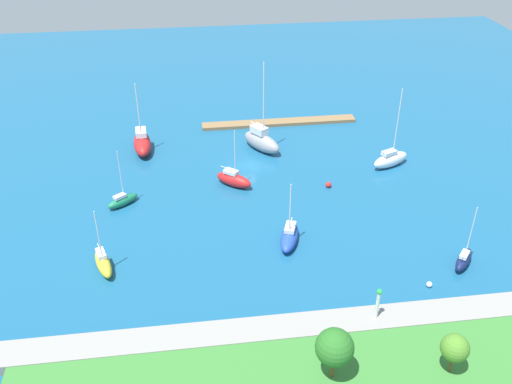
{
  "coord_description": "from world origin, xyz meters",
  "views": [
    {
      "loc": [
        8.64,
        74.78,
        42.35
      ],
      "look_at": [
        0.0,
        10.17,
        1.5
      ],
      "focal_mm": 38.77,
      "sensor_mm": 36.0,
      "label": 1
    }
  ],
  "objects_px": {
    "sailboat_blue_inner_mooring": "(289,236)",
    "sailboat_navy_near_pier": "(464,259)",
    "harbor_beacon": "(378,301)",
    "park_tree_west": "(455,348)",
    "pier_dock": "(279,122)",
    "sailboat_gray_east_end": "(261,141)",
    "sailboat_red_along_channel": "(142,143)",
    "park_tree_center": "(335,348)",
    "sailboat_red_lone_south": "(234,179)",
    "sailboat_yellow_far_south": "(103,263)",
    "sailboat_green_by_breakwater": "(123,200)",
    "mooring_buoy_red": "(328,185)",
    "mooring_buoy_white": "(429,284)",
    "sailboat_white_lone_north": "(391,159)"
  },
  "relations": [
    {
      "from": "sailboat_blue_inner_mooring",
      "to": "mooring_buoy_white",
      "type": "xyz_separation_m",
      "value": [
        -14.21,
        10.2,
        -0.65
      ]
    },
    {
      "from": "park_tree_center",
      "to": "sailboat_yellow_far_south",
      "type": "distance_m",
      "value": 29.95
    },
    {
      "from": "harbor_beacon",
      "to": "park_tree_west",
      "type": "bearing_deg",
      "value": 121.63
    },
    {
      "from": "sailboat_white_lone_north",
      "to": "sailboat_green_by_breakwater",
      "type": "distance_m",
      "value": 40.88
    },
    {
      "from": "park_tree_west",
      "to": "harbor_beacon",
      "type": "bearing_deg",
      "value": -58.37
    },
    {
      "from": "pier_dock",
      "to": "sailboat_white_lone_north",
      "type": "height_order",
      "value": "sailboat_white_lone_north"
    },
    {
      "from": "sailboat_red_along_channel",
      "to": "sailboat_white_lone_north",
      "type": "relative_size",
      "value": 0.92
    },
    {
      "from": "harbor_beacon",
      "to": "mooring_buoy_red",
      "type": "bearing_deg",
      "value": -93.98
    },
    {
      "from": "pier_dock",
      "to": "mooring_buoy_red",
      "type": "bearing_deg",
      "value": 98.86
    },
    {
      "from": "sailboat_blue_inner_mooring",
      "to": "sailboat_navy_near_pier",
      "type": "height_order",
      "value": "sailboat_blue_inner_mooring"
    },
    {
      "from": "sailboat_yellow_far_south",
      "to": "sailboat_gray_east_end",
      "type": "bearing_deg",
      "value": 121.82
    },
    {
      "from": "sailboat_red_along_channel",
      "to": "sailboat_navy_near_pier",
      "type": "height_order",
      "value": "sailboat_red_along_channel"
    },
    {
      "from": "park_tree_west",
      "to": "mooring_buoy_red",
      "type": "height_order",
      "value": "park_tree_west"
    },
    {
      "from": "pier_dock",
      "to": "sailboat_blue_inner_mooring",
      "type": "bearing_deg",
      "value": 82.44
    },
    {
      "from": "sailboat_navy_near_pier",
      "to": "mooring_buoy_red",
      "type": "bearing_deg",
      "value": 72.22
    },
    {
      "from": "pier_dock",
      "to": "sailboat_red_lone_south",
      "type": "distance_m",
      "value": 22.61
    },
    {
      "from": "sailboat_navy_near_pier",
      "to": "sailboat_green_by_breakwater",
      "type": "relative_size",
      "value": 0.98
    },
    {
      "from": "mooring_buoy_red",
      "to": "harbor_beacon",
      "type": "bearing_deg",
      "value": 86.02
    },
    {
      "from": "harbor_beacon",
      "to": "park_tree_center",
      "type": "bearing_deg",
      "value": 46.2
    },
    {
      "from": "sailboat_navy_near_pier",
      "to": "sailboat_yellow_far_south",
      "type": "height_order",
      "value": "sailboat_yellow_far_south"
    },
    {
      "from": "park_tree_west",
      "to": "sailboat_yellow_far_south",
      "type": "distance_m",
      "value": 39.22
    },
    {
      "from": "park_tree_center",
      "to": "harbor_beacon",
      "type": "bearing_deg",
      "value": -133.8
    },
    {
      "from": "pier_dock",
      "to": "sailboat_gray_east_end",
      "type": "relative_size",
      "value": 1.84
    },
    {
      "from": "pier_dock",
      "to": "sailboat_gray_east_end",
      "type": "height_order",
      "value": "sailboat_gray_east_end"
    },
    {
      "from": "sailboat_gray_east_end",
      "to": "sailboat_green_by_breakwater",
      "type": "bearing_deg",
      "value": -92.04
    },
    {
      "from": "park_tree_center",
      "to": "mooring_buoy_red",
      "type": "height_order",
      "value": "park_tree_center"
    },
    {
      "from": "park_tree_center",
      "to": "pier_dock",
      "type": "bearing_deg",
      "value": -94.79
    },
    {
      "from": "sailboat_blue_inner_mooring",
      "to": "sailboat_green_by_breakwater",
      "type": "distance_m",
      "value": 24.24
    },
    {
      "from": "mooring_buoy_red",
      "to": "mooring_buoy_white",
      "type": "xyz_separation_m",
      "value": [
        -6.08,
        22.58,
        -0.08
      ]
    },
    {
      "from": "sailboat_navy_near_pier",
      "to": "mooring_buoy_white",
      "type": "distance_m",
      "value": 6.27
    },
    {
      "from": "harbor_beacon",
      "to": "mooring_buoy_white",
      "type": "distance_m",
      "value": 9.87
    },
    {
      "from": "sailboat_navy_near_pier",
      "to": "sailboat_gray_east_end",
      "type": "xyz_separation_m",
      "value": [
        19.58,
        -32.46,
        0.72
      ]
    },
    {
      "from": "sailboat_blue_inner_mooring",
      "to": "mooring_buoy_red",
      "type": "distance_m",
      "value": 14.81
    },
    {
      "from": "park_tree_center",
      "to": "sailboat_navy_near_pier",
      "type": "relative_size",
      "value": 0.67
    },
    {
      "from": "sailboat_yellow_far_south",
      "to": "mooring_buoy_white",
      "type": "xyz_separation_m",
      "value": [
        -36.79,
        7.94,
        -0.7
      ]
    },
    {
      "from": "sailboat_navy_near_pier",
      "to": "sailboat_gray_east_end",
      "type": "bearing_deg",
      "value": 72.75
    },
    {
      "from": "sailboat_red_lone_south",
      "to": "mooring_buoy_red",
      "type": "height_order",
      "value": "sailboat_red_lone_south"
    },
    {
      "from": "sailboat_blue_inner_mooring",
      "to": "sailboat_red_lone_south",
      "type": "distance_m",
      "value": 15.67
    },
    {
      "from": "harbor_beacon",
      "to": "sailboat_navy_near_pier",
      "type": "distance_m",
      "value": 15.82
    },
    {
      "from": "sailboat_yellow_far_south",
      "to": "harbor_beacon",
      "type": "bearing_deg",
      "value": 47.16
    },
    {
      "from": "park_tree_center",
      "to": "sailboat_gray_east_end",
      "type": "distance_m",
      "value": 47.13
    },
    {
      "from": "harbor_beacon",
      "to": "sailboat_green_by_breakwater",
      "type": "distance_m",
      "value": 38.39
    },
    {
      "from": "mooring_buoy_red",
      "to": "mooring_buoy_white",
      "type": "distance_m",
      "value": 23.38
    },
    {
      "from": "park_tree_west",
      "to": "sailboat_yellow_far_south",
      "type": "xyz_separation_m",
      "value": [
        33.4,
        -20.34,
        -3.07
      ]
    },
    {
      "from": "park_tree_west",
      "to": "sailboat_blue_inner_mooring",
      "type": "height_order",
      "value": "sailboat_blue_inner_mooring"
    },
    {
      "from": "sailboat_red_along_channel",
      "to": "sailboat_gray_east_end",
      "type": "distance_m",
      "value": 19.41
    },
    {
      "from": "park_tree_west",
      "to": "sailboat_red_along_channel",
      "type": "distance_m",
      "value": 58.45
    },
    {
      "from": "sailboat_blue_inner_mooring",
      "to": "park_tree_center",
      "type": "bearing_deg",
      "value": 18.95
    },
    {
      "from": "sailboat_red_along_channel",
      "to": "park_tree_center",
      "type": "bearing_deg",
      "value": 16.45
    },
    {
      "from": "sailboat_red_along_channel",
      "to": "sailboat_blue_inner_mooring",
      "type": "relative_size",
      "value": 1.33
    }
  ]
}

